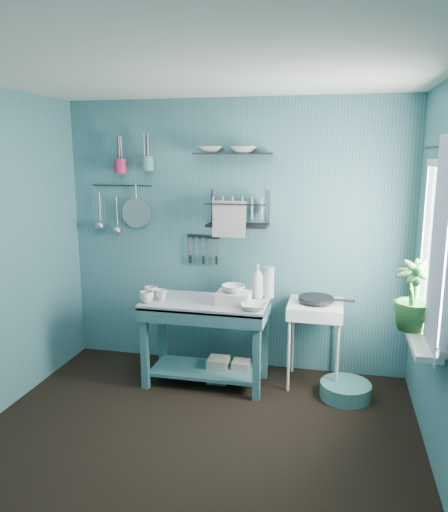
% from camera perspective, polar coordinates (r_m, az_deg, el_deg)
% --- Properties ---
extents(floor, '(3.20, 3.20, 0.00)m').
position_cam_1_polar(floor, '(3.72, -3.92, -21.12)').
color(floor, black).
rests_on(floor, ground).
extents(ceiling, '(3.20, 3.20, 0.00)m').
position_cam_1_polar(ceiling, '(3.17, -4.59, 20.48)').
color(ceiling, silver).
rests_on(ceiling, ground).
extents(wall_back, '(3.20, 0.00, 3.20)m').
position_cam_1_polar(wall_back, '(4.65, 1.18, 2.22)').
color(wall_back, '#386A74').
rests_on(wall_back, ground).
extents(wall_front, '(3.20, 0.00, 3.20)m').
position_cam_1_polar(wall_front, '(1.91, -17.78, -12.50)').
color(wall_front, '#386A74').
rests_on(wall_front, ground).
extents(work_counter, '(1.10, 0.59, 0.76)m').
position_cam_1_polar(work_counter, '(4.46, -2.07, -9.83)').
color(work_counter, '#34676E').
rests_on(work_counter, floor).
extents(mug_left, '(0.12, 0.12, 0.10)m').
position_cam_1_polar(mug_left, '(4.32, -8.85, -4.66)').
color(mug_left, beige).
rests_on(mug_left, work_counter).
extents(mug_mid, '(0.14, 0.14, 0.09)m').
position_cam_1_polar(mug_mid, '(4.37, -7.15, -4.43)').
color(mug_mid, beige).
rests_on(mug_mid, work_counter).
extents(mug_right, '(0.17, 0.17, 0.10)m').
position_cam_1_polar(mug_right, '(4.47, -8.34, -4.09)').
color(mug_right, beige).
rests_on(mug_right, work_counter).
extents(wash_tub, '(0.28, 0.22, 0.10)m').
position_cam_1_polar(wash_tub, '(4.24, 1.09, -4.79)').
color(wash_tub, beige).
rests_on(wash_tub, work_counter).
extents(tub_bowl, '(0.20, 0.19, 0.06)m').
position_cam_1_polar(tub_bowl, '(4.22, 1.09, -3.75)').
color(tub_bowl, beige).
rests_on(tub_bowl, wash_tub).
extents(soap_bottle, '(0.11, 0.12, 0.30)m').
position_cam_1_polar(soap_bottle, '(4.40, 3.85, -2.89)').
color(soap_bottle, beige).
rests_on(soap_bottle, work_counter).
extents(water_bottle, '(0.09, 0.09, 0.28)m').
position_cam_1_polar(water_bottle, '(4.40, 5.18, -3.01)').
color(water_bottle, silver).
rests_on(water_bottle, work_counter).
extents(counter_bowl, '(0.22, 0.22, 0.05)m').
position_cam_1_polar(counter_bowl, '(4.09, 3.47, -5.78)').
color(counter_bowl, beige).
rests_on(counter_bowl, work_counter).
extents(hotplate_stand, '(0.54, 0.54, 0.74)m').
position_cam_1_polar(hotplate_stand, '(4.52, 10.26, -9.81)').
color(hotplate_stand, white).
rests_on(hotplate_stand, floor).
extents(frying_pan, '(0.30, 0.30, 0.03)m').
position_cam_1_polar(frying_pan, '(4.39, 10.45, -4.82)').
color(frying_pan, black).
rests_on(frying_pan, hotplate_stand).
extents(knife_strip, '(0.32, 0.06, 0.03)m').
position_cam_1_polar(knife_strip, '(4.68, -2.37, 2.23)').
color(knife_strip, black).
rests_on(knife_strip, wall_back).
extents(dish_rack, '(0.55, 0.25, 0.32)m').
position_cam_1_polar(dish_rack, '(4.47, 1.58, 5.43)').
color(dish_rack, black).
rests_on(dish_rack, wall_back).
extents(upper_shelf, '(0.71, 0.24, 0.01)m').
position_cam_1_polar(upper_shelf, '(4.48, 1.06, 11.62)').
color(upper_shelf, black).
rests_on(upper_shelf, wall_back).
extents(shelf_bowl_left, '(0.23, 0.23, 0.05)m').
position_cam_1_polar(shelf_bowl_left, '(4.53, -1.54, 12.75)').
color(shelf_bowl_left, beige).
rests_on(shelf_bowl_left, upper_shelf).
extents(shelf_bowl_right, '(0.24, 0.24, 0.06)m').
position_cam_1_polar(shelf_bowl_right, '(4.46, 2.24, 11.66)').
color(shelf_bowl_right, beige).
rests_on(shelf_bowl_right, upper_shelf).
extents(utensil_cup_magenta, '(0.11, 0.11, 0.13)m').
position_cam_1_polar(utensil_cup_magenta, '(4.84, -11.77, 10.04)').
color(utensil_cup_magenta, '#AF204B').
rests_on(utensil_cup_magenta, wall_back).
extents(utensil_cup_teal, '(0.11, 0.11, 0.13)m').
position_cam_1_polar(utensil_cup_teal, '(4.74, -8.72, 10.40)').
color(utensil_cup_teal, teal).
rests_on(utensil_cup_teal, wall_back).
extents(colander, '(0.28, 0.03, 0.28)m').
position_cam_1_polar(colander, '(4.85, -10.00, 4.85)').
color(colander, '#9DA0A5').
rests_on(colander, wall_back).
extents(ladle_outer, '(0.01, 0.01, 0.30)m').
position_cam_1_polar(ladle_outer, '(5.01, -14.01, 5.35)').
color(ladle_outer, '#9DA0A5').
rests_on(ladle_outer, wall_back).
extents(ladle_inner, '(0.01, 0.01, 0.30)m').
position_cam_1_polar(ladle_inner, '(4.94, -12.15, 4.90)').
color(ladle_inner, '#9DA0A5').
rests_on(ladle_inner, wall_back).
extents(hook_rail, '(0.60, 0.01, 0.01)m').
position_cam_1_polar(hook_rail, '(4.90, -11.59, 7.90)').
color(hook_rail, black).
rests_on(hook_rail, wall_back).
extents(window_glass, '(0.00, 1.10, 1.10)m').
position_cam_1_polar(window_glass, '(3.56, 23.33, 0.77)').
color(window_glass, white).
rests_on(window_glass, wall_right).
extents(windowsill, '(0.16, 0.95, 0.04)m').
position_cam_1_polar(windowsill, '(3.69, 21.28, -8.20)').
color(windowsill, white).
rests_on(windowsill, wall_right).
extents(curtain, '(0.00, 1.35, 1.35)m').
position_cam_1_polar(curtain, '(3.24, 23.20, 0.71)').
color(curtain, silver).
rests_on(curtain, wall_right).
extents(curtain_rod, '(0.02, 1.05, 0.02)m').
position_cam_1_polar(curtain_rod, '(3.49, 23.47, 11.33)').
color(curtain_rod, black).
rests_on(curtain_rod, wall_right).
extents(potted_plant, '(0.32, 0.32, 0.48)m').
position_cam_1_polar(potted_plant, '(3.61, 20.87, -4.24)').
color(potted_plant, '#29682E').
rests_on(potted_plant, windowsill).
extents(storage_tin_large, '(0.18, 0.18, 0.22)m').
position_cam_1_polar(storage_tin_large, '(4.58, -0.65, -12.86)').
color(storage_tin_large, gray).
rests_on(storage_tin_large, floor).
extents(storage_tin_small, '(0.15, 0.15, 0.20)m').
position_cam_1_polar(storage_tin_small, '(4.58, 1.94, -13.04)').
color(storage_tin_small, gray).
rests_on(storage_tin_small, floor).
extents(floor_basin, '(0.42, 0.42, 0.13)m').
position_cam_1_polar(floor_basin, '(4.44, 13.70, -14.68)').
color(floor_basin, teal).
rests_on(floor_basin, floor).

